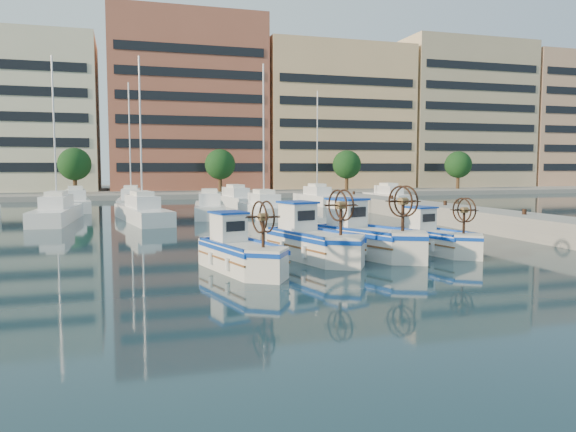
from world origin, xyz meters
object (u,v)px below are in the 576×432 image
object	(u,v)px
fishing_boat_a	(240,251)
fishing_boat_c	(365,236)
fishing_boat_d	(434,237)
fishing_boat_b	(312,239)

from	to	relation	value
fishing_boat_a	fishing_boat_c	xyz separation A→B (m)	(5.96, 2.01, 0.11)
fishing_boat_a	fishing_boat_d	xyz separation A→B (m)	(9.29, 1.89, -0.04)
fishing_boat_b	fishing_boat_c	xyz separation A→B (m)	(2.55, 0.24, 0.03)
fishing_boat_b	fishing_boat_d	size ratio (longest dim) A/B	1.17
fishing_boat_c	fishing_boat_d	world-z (taller)	fishing_boat_c
fishing_boat_a	fishing_boat_c	bearing A→B (deg)	4.95
fishing_boat_b	fishing_boat_d	distance (m)	5.87
fishing_boat_a	fishing_boat_d	size ratio (longest dim) A/B	1.06
fishing_boat_c	fishing_boat_d	size ratio (longest dim) A/B	1.22
fishing_boat_b	fishing_boat_c	bearing A→B (deg)	-8.85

